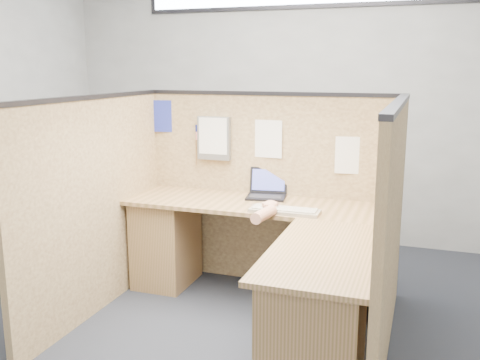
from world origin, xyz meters
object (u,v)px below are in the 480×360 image
at_px(laptop, 268,190).
at_px(keyboard, 285,210).
at_px(mouse, 271,208).
at_px(l_desk, 264,267).

relative_size(laptop, keyboard, 0.66).
bearing_deg(keyboard, mouse, -179.93).
bearing_deg(mouse, l_desk, -85.98).
xyz_separation_m(l_desk, mouse, (-0.01, 0.19, 0.36)).
bearing_deg(mouse, laptop, 108.52).
bearing_deg(laptop, mouse, -79.98).
relative_size(laptop, mouse, 2.81).
height_order(l_desk, laptop, laptop).
relative_size(l_desk, mouse, 16.99).
distance_m(l_desk, mouse, 0.41).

